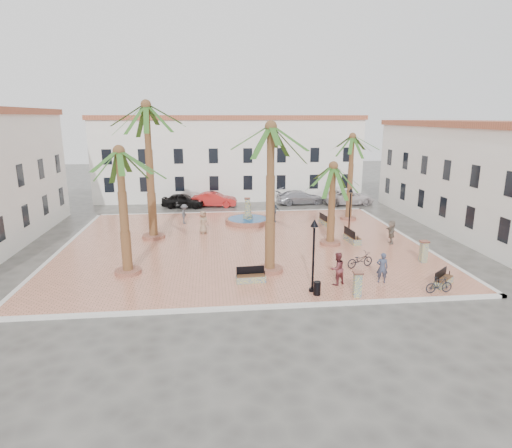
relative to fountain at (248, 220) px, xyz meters
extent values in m
plane|color=#56544F|center=(-0.96, -6.29, -0.43)|extent=(120.00, 120.00, 0.00)
cube|color=#DE8767|center=(-0.96, -6.29, -0.36)|extent=(26.00, 22.00, 0.15)
cube|color=silver|center=(-0.96, 4.71, -0.35)|extent=(26.30, 0.30, 0.16)
cube|color=silver|center=(-0.96, -17.29, -0.35)|extent=(26.30, 0.30, 0.16)
cube|color=silver|center=(12.04, -6.29, -0.35)|extent=(0.30, 22.30, 0.16)
cube|color=silver|center=(-13.96, -6.29, -0.35)|extent=(0.30, 22.30, 0.16)
cube|color=white|center=(-0.96, 13.71, 4.07)|extent=(30.00, 7.00, 9.00)
cube|color=#AC583C|center=(-0.96, 13.71, 8.82)|extent=(30.40, 7.40, 0.50)
cube|color=black|center=(-14.08, 10.23, 1.77)|extent=(1.00, 0.12, 1.60)
cube|color=black|center=(-10.33, 10.23, 1.77)|extent=(1.00, 0.12, 1.60)
cube|color=black|center=(-6.58, 10.23, 1.77)|extent=(1.00, 0.12, 1.60)
cube|color=black|center=(-2.83, 10.23, 1.77)|extent=(1.00, 0.12, 1.60)
cube|color=black|center=(0.92, 10.23, 1.77)|extent=(1.00, 0.12, 1.60)
cube|color=black|center=(4.67, 10.23, 1.77)|extent=(1.00, 0.12, 1.60)
cube|color=black|center=(8.42, 10.23, 1.77)|extent=(1.00, 0.12, 1.60)
cube|color=black|center=(12.17, 10.23, 1.77)|extent=(1.00, 0.12, 1.60)
cube|color=black|center=(-14.08, 10.23, 4.77)|extent=(1.00, 0.12, 1.60)
cube|color=black|center=(-10.33, 10.23, 4.77)|extent=(1.00, 0.12, 1.60)
cube|color=black|center=(-6.58, 10.23, 4.77)|extent=(1.00, 0.12, 1.60)
cube|color=black|center=(-2.83, 10.23, 4.77)|extent=(1.00, 0.12, 1.60)
cube|color=black|center=(0.92, 10.23, 4.77)|extent=(1.00, 0.12, 1.60)
cube|color=black|center=(4.67, 10.23, 4.77)|extent=(1.00, 0.12, 1.60)
cube|color=black|center=(8.42, 10.23, 4.77)|extent=(1.00, 0.12, 1.60)
cube|color=black|center=(12.17, 10.23, 4.77)|extent=(1.00, 0.12, 1.60)
cube|color=white|center=(19.04, -4.29, 3.82)|extent=(7.00, 26.00, 8.50)
cube|color=#AC583C|center=(19.04, -4.29, 8.32)|extent=(7.40, 26.40, 0.50)
cube|color=black|center=(15.58, -12.07, 1.77)|extent=(0.12, 1.00, 1.60)
cube|color=black|center=(15.58, -8.35, 1.77)|extent=(0.12, 1.00, 1.60)
cube|color=black|center=(15.58, -4.64, 1.77)|extent=(0.12, 1.00, 1.60)
cube|color=black|center=(15.58, -0.93, 1.77)|extent=(0.12, 1.00, 1.60)
cube|color=black|center=(15.58, 2.79, 1.77)|extent=(0.12, 1.00, 1.60)
cube|color=black|center=(15.58, 6.50, 1.77)|extent=(0.12, 1.00, 1.60)
cube|color=black|center=(15.58, -12.07, 4.77)|extent=(0.12, 1.00, 1.60)
cube|color=black|center=(15.58, -8.35, 4.77)|extent=(0.12, 1.00, 1.60)
cube|color=black|center=(15.58, -4.64, 4.77)|extent=(0.12, 1.00, 1.60)
cube|color=black|center=(15.58, -0.93, 4.77)|extent=(0.12, 1.00, 1.60)
cube|color=black|center=(15.58, 2.79, 4.77)|extent=(0.12, 1.00, 1.60)
cube|color=black|center=(15.58, 6.50, 4.77)|extent=(0.12, 1.00, 1.60)
cube|color=black|center=(-16.98, -8.29, 1.77)|extent=(0.12, 1.00, 1.60)
cube|color=black|center=(-16.98, -4.29, 1.77)|extent=(0.12, 1.00, 1.60)
cube|color=black|center=(-16.98, -0.29, 1.77)|extent=(0.12, 1.00, 1.60)
cube|color=black|center=(-16.98, 3.71, 1.77)|extent=(0.12, 1.00, 1.60)
cube|color=black|center=(-16.98, -4.29, 4.77)|extent=(0.12, 1.00, 1.60)
cube|color=black|center=(-16.98, -0.29, 4.77)|extent=(0.12, 1.00, 1.60)
cube|color=black|center=(-16.98, 3.71, 4.77)|extent=(0.12, 1.00, 1.60)
cylinder|color=#A8644F|center=(0.00, 0.00, -0.09)|extent=(4.03, 4.03, 0.38)
cylinder|color=#194C8C|center=(0.00, 0.00, 0.08)|extent=(3.55, 3.55, 0.06)
cylinder|color=gray|center=(0.00, 0.00, 0.10)|extent=(0.86, 0.86, 0.77)
cylinder|color=gray|center=(0.00, 0.00, 0.87)|extent=(0.58, 0.58, 1.15)
sphere|color=gray|center=(0.00, 0.00, 1.59)|extent=(0.42, 0.42, 0.42)
cylinder|color=#A8644F|center=(-7.74, -4.12, -0.15)|extent=(1.73, 1.73, 0.26)
cylinder|color=brown|center=(-7.74, -4.12, 4.86)|extent=(0.56, 0.56, 9.77)
sphere|color=brown|center=(-7.74, -4.12, 9.74)|extent=(0.76, 0.76, 0.76)
cylinder|color=#A8644F|center=(-8.33, -11.84, -0.16)|extent=(1.57, 1.57, 0.24)
cylinder|color=brown|center=(-8.33, -11.84, 3.49)|extent=(0.51, 0.51, 7.07)
sphere|color=brown|center=(-8.33, -11.84, 7.02)|extent=(0.69, 0.69, 0.69)
cylinder|color=#A8644F|center=(0.22, -12.43, -0.16)|extent=(1.60, 1.60, 0.24)
cylinder|color=brown|center=(0.22, -12.43, 4.16)|extent=(0.52, 0.52, 8.40)
sphere|color=brown|center=(0.22, -12.43, 8.35)|extent=(0.70, 0.70, 0.70)
cylinder|color=#A8644F|center=(5.48, -7.20, -0.17)|extent=(1.52, 1.52, 0.23)
cylinder|color=brown|center=(5.48, -7.20, 2.73)|extent=(0.49, 0.49, 5.56)
sphere|color=brown|center=(5.48, -7.20, 5.51)|extent=(0.66, 0.66, 0.66)
cylinder|color=#A8644F|center=(9.34, 0.39, -0.18)|extent=(1.43, 1.43, 0.22)
cylinder|color=brown|center=(9.34, 0.39, 3.58)|extent=(0.47, 0.47, 7.30)
sphere|color=brown|center=(9.34, 0.39, 7.23)|extent=(0.63, 0.63, 0.63)
cube|color=gray|center=(-1.10, -14.10, -0.09)|extent=(1.72, 0.61, 0.38)
cube|color=#56351E|center=(-1.10, -14.10, 0.12)|extent=(1.63, 0.55, 0.06)
cube|color=black|center=(-1.11, -13.89, 0.38)|extent=(1.60, 0.13, 0.47)
cylinder|color=black|center=(-1.90, -14.14, 0.24)|extent=(0.05, 0.05, 0.28)
cylinder|color=black|center=(-0.30, -14.06, 0.24)|extent=(0.05, 0.05, 0.28)
cube|color=gray|center=(9.59, -15.71, -0.10)|extent=(1.59, 1.45, 0.37)
cube|color=#56351E|center=(9.59, -15.71, 0.11)|extent=(1.49, 1.35, 0.06)
cube|color=black|center=(9.46, -15.55, 0.36)|extent=(1.23, 1.04, 0.46)
cylinder|color=black|center=(9.00, -16.21, 0.22)|extent=(0.05, 0.05, 0.28)
cylinder|color=black|center=(10.19, -15.21, 0.22)|extent=(0.05, 0.05, 0.28)
cube|color=gray|center=(7.26, -6.91, -0.06)|extent=(0.80, 2.04, 0.44)
cube|color=#56351E|center=(7.26, -6.91, 0.19)|extent=(0.74, 1.93, 0.07)
cube|color=black|center=(7.01, -6.93, 0.49)|extent=(0.24, 1.88, 0.55)
cylinder|color=black|center=(7.35, -7.84, 0.33)|extent=(0.05, 0.05, 0.33)
cylinder|color=black|center=(7.16, -5.97, 0.33)|extent=(0.05, 0.05, 0.33)
cube|color=gray|center=(6.68, -1.39, -0.08)|extent=(0.75, 1.85, 0.40)
cube|color=#56351E|center=(6.68, -1.39, 0.15)|extent=(0.68, 1.75, 0.06)
cube|color=black|center=(6.46, -1.42, 0.42)|extent=(0.24, 1.70, 0.50)
cylinder|color=black|center=(6.78, -2.24, 0.27)|extent=(0.05, 0.05, 0.30)
cylinder|color=black|center=(6.59, -0.55, 0.27)|extent=(0.05, 0.05, 0.30)
cylinder|color=black|center=(2.08, -15.73, -0.20)|extent=(0.36, 0.36, 0.16)
cylinder|color=black|center=(2.08, -15.73, 1.60)|extent=(0.12, 0.12, 3.56)
cone|color=black|center=(2.08, -15.73, 3.53)|extent=(0.44, 0.44, 0.40)
sphere|color=beige|center=(2.08, -15.73, 3.38)|extent=(0.24, 0.24, 0.24)
cylinder|color=black|center=(8.00, -3.86, -0.21)|extent=(0.32, 0.32, 0.14)
cylinder|color=black|center=(8.00, -3.86, 1.42)|extent=(0.11, 0.11, 3.22)
cone|color=black|center=(8.00, -3.86, 3.16)|extent=(0.39, 0.39, 0.36)
sphere|color=beige|center=(8.00, -3.86, 3.03)|extent=(0.21, 0.21, 0.21)
cube|color=gray|center=(4.24, -16.69, 0.36)|extent=(0.43, 0.43, 1.28)
cube|color=#A8644F|center=(4.24, -16.69, 1.05)|extent=(0.53, 0.53, 0.10)
cube|color=gray|center=(0.28, 3.78, 0.43)|extent=(0.46, 0.46, 1.43)
cube|color=#A8644F|center=(0.28, 3.78, 1.21)|extent=(0.58, 0.58, 0.11)
cube|color=gray|center=(10.35, -11.83, 0.39)|extent=(0.42, 0.42, 1.34)
cube|color=#A8644F|center=(10.35, -11.83, 1.10)|extent=(0.52, 0.52, 0.10)
cylinder|color=black|center=(2.21, -16.25, 0.09)|extent=(0.38, 0.38, 0.74)
imported|color=#363E55|center=(6.30, -14.91, 0.60)|extent=(0.73, 0.57, 1.77)
imported|color=black|center=(5.94, -12.33, 0.20)|extent=(1.95, 1.16, 0.97)
imported|color=brown|center=(3.67, -14.93, 0.66)|extent=(1.12, 1.02, 1.88)
imported|color=black|center=(8.76, -16.69, 0.18)|extent=(1.55, 0.53, 0.92)
imported|color=#99795F|center=(-3.89, -3.19, 0.65)|extent=(1.07, 1.05, 1.86)
imported|color=#364758|center=(2.30, 0.14, 0.67)|extent=(1.14, 0.50, 1.91)
imported|color=#4B4C51|center=(-5.58, 0.30, 0.59)|extent=(0.74, 1.17, 1.74)
imported|color=gray|center=(10.02, -7.53, 0.60)|extent=(0.92, 1.72, 1.77)
imported|color=black|center=(-6.13, 7.96, 0.32)|extent=(4.65, 2.42, 1.51)
imported|color=red|center=(-2.84, 8.17, 0.34)|extent=(4.87, 2.29, 1.54)
imported|color=#A9A9B2|center=(6.50, 8.52, 0.32)|extent=(5.32, 2.52, 1.50)
imported|color=silver|center=(11.79, 7.81, 0.34)|extent=(5.57, 2.61, 1.54)
camera|label=1|loc=(-3.27, -36.84, 8.88)|focal=30.00mm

